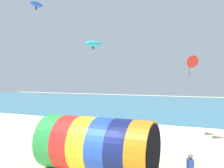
% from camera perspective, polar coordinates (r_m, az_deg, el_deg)
% --- Properties ---
extents(sea, '(120.00, 40.00, 0.10)m').
position_cam_1_polar(sea, '(46.63, 16.53, -4.67)').
color(sea, teal).
rests_on(sea, ground).
extents(giant_inflatable_tube, '(6.03, 2.92, 2.88)m').
position_cam_1_polar(giant_inflatable_tube, '(13.26, -3.40, -13.78)').
color(giant_inflatable_tube, green).
rests_on(giant_inflatable_tube, ground).
extents(kite_cyan_parafoil, '(1.40, 1.33, 0.75)m').
position_cam_1_polar(kite_cyan_parafoil, '(19.32, -4.32, 9.18)').
color(kite_cyan_parafoil, '#2DB2C6').
extents(kite_blue_parafoil, '(0.63, 1.16, 0.59)m').
position_cam_1_polar(kite_blue_parafoil, '(19.23, -16.94, 17.04)').
color(kite_blue_parafoil, blue).
extents(kite_red_delta, '(1.57, 1.65, 2.04)m').
position_cam_1_polar(kite_red_delta, '(21.34, 17.33, 5.29)').
color(kite_red_delta, red).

